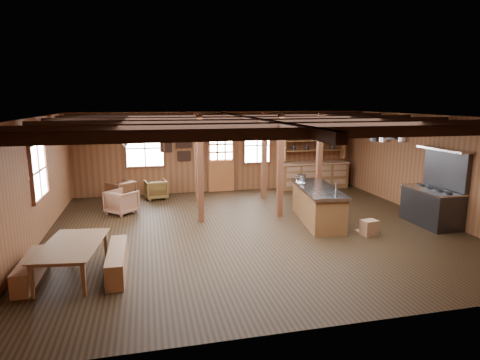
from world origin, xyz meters
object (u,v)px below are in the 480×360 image
at_px(commercial_range, 434,200).
at_px(kitchen_island, 318,204).
at_px(armchair_b, 156,189).
at_px(armchair_c, 122,202).
at_px(armchair_a, 121,191).
at_px(dining_table, 75,260).

bearing_deg(commercial_range, kitchen_island, 163.29).
xyz_separation_m(commercial_range, armchair_b, (-6.95, 4.42, -0.33)).
relative_size(commercial_range, armchair_c, 2.68).
xyz_separation_m(kitchen_island, armchair_c, (-5.10, 2.03, -0.14)).
height_order(armchair_b, armchair_c, armchair_c).
bearing_deg(armchair_a, dining_table, 44.52).
bearing_deg(armchair_a, commercial_range, 111.41).
xyz_separation_m(commercial_range, armchair_a, (-8.04, 4.32, -0.31)).
relative_size(kitchen_island, armchair_c, 3.51).
bearing_deg(kitchen_island, dining_table, -151.57).
height_order(armchair_a, armchair_b, armchair_a).
bearing_deg(armchair_b, kitchen_island, 129.02).
xyz_separation_m(dining_table, armchair_a, (0.50, 5.60, 0.02)).
xyz_separation_m(armchair_b, armchair_c, (-1.00, -1.53, 0.02)).
height_order(kitchen_island, commercial_range, commercial_range).
distance_m(commercial_range, armchair_a, 9.14).
bearing_deg(commercial_range, armchair_a, 151.74).
distance_m(armchair_a, armchair_b, 1.10).
bearing_deg(dining_table, armchair_c, -1.05).
xyz_separation_m(kitchen_island, armchair_a, (-5.20, 3.47, -0.15)).
bearing_deg(armchair_b, dining_table, 64.37).
bearing_deg(dining_table, commercial_range, -74.32).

